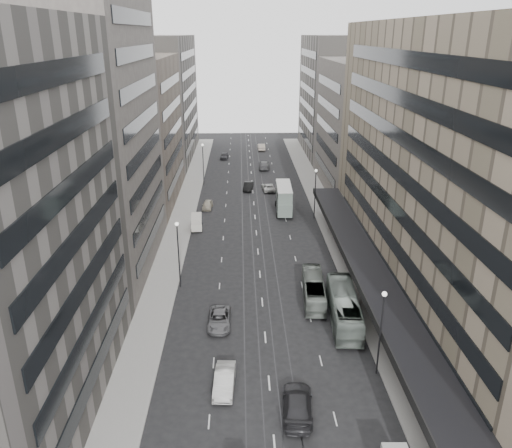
{
  "coord_description": "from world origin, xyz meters",
  "views": [
    {
      "loc": [
        -2.27,
        -41.62,
        28.66
      ],
      "look_at": [
        -0.37,
        18.93,
        5.32
      ],
      "focal_mm": 35.0,
      "sensor_mm": 36.0,
      "label": 1
    }
  ],
  "objects": [
    {
      "name": "ground",
      "position": [
        0.0,
        0.0,
        0.0
      ],
      "size": [
        220.0,
        220.0,
        0.0
      ],
      "primitive_type": "plane",
      "color": "black",
      "rests_on": "ground"
    },
    {
      "name": "sidewalk_right",
      "position": [
        12.0,
        37.5,
        0.07
      ],
      "size": [
        4.0,
        125.0,
        0.15
      ],
      "primitive_type": "cube",
      "color": "gray",
      "rests_on": "ground"
    },
    {
      "name": "sidewalk_left",
      "position": [
        -12.0,
        37.5,
        0.07
      ],
      "size": [
        4.0,
        125.0,
        0.15
      ],
      "primitive_type": "cube",
      "color": "gray",
      "rests_on": "ground"
    },
    {
      "name": "department_store",
      "position": [
        21.45,
        8.0,
        14.95
      ],
      "size": [
        19.2,
        60.0,
        30.0
      ],
      "color": "gray",
      "rests_on": "ground"
    },
    {
      "name": "building_right_mid",
      "position": [
        21.5,
        52.0,
        12.0
      ],
      "size": [
        15.0,
        28.0,
        24.0
      ],
      "primitive_type": "cube",
      "color": "#514A46",
      "rests_on": "ground"
    },
    {
      "name": "building_right_far",
      "position": [
        21.5,
        82.0,
        14.0
      ],
      "size": [
        15.0,
        32.0,
        28.0
      ],
      "primitive_type": "cube",
      "color": "slate",
      "rests_on": "ground"
    },
    {
      "name": "building_left_b",
      "position": [
        -21.5,
        19.0,
        17.0
      ],
      "size": [
        15.0,
        26.0,
        34.0
      ],
      "primitive_type": "cube",
      "color": "#514A46",
      "rests_on": "ground"
    },
    {
      "name": "building_left_c",
      "position": [
        -21.5,
        46.0,
        12.5
      ],
      "size": [
        15.0,
        28.0,
        25.0
      ],
      "primitive_type": "cube",
      "color": "#6E6256",
      "rests_on": "ground"
    },
    {
      "name": "building_left_d",
      "position": [
        -21.5,
        79.0,
        14.0
      ],
      "size": [
        15.0,
        38.0,
        28.0
      ],
      "primitive_type": "cube",
      "color": "slate",
      "rests_on": "ground"
    },
    {
      "name": "lamp_right_near",
      "position": [
        9.7,
        -5.0,
        5.2
      ],
      "size": [
        0.44,
        0.44,
        8.32
      ],
      "color": "#262628",
      "rests_on": "ground"
    },
    {
      "name": "lamp_right_far",
      "position": [
        9.7,
        35.0,
        5.2
      ],
      "size": [
        0.44,
        0.44,
        8.32
      ],
      "color": "#262628",
      "rests_on": "ground"
    },
    {
      "name": "lamp_left_near",
      "position": [
        -9.7,
        12.0,
        5.2
      ],
      "size": [
        0.44,
        0.44,
        8.32
      ],
      "color": "#262628",
      "rests_on": "ground"
    },
    {
      "name": "lamp_left_far",
      "position": [
        -9.7,
        55.0,
        5.2
      ],
      "size": [
        0.44,
        0.44,
        8.32
      ],
      "color": "#262628",
      "rests_on": "ground"
    },
    {
      "name": "bus_near",
      "position": [
        8.43,
        3.86,
        1.61
      ],
      "size": [
        3.6,
        11.74,
        3.22
      ],
      "primitive_type": "imported",
      "rotation": [
        0.0,
        0.0,
        3.06
      ],
      "color": "gray",
      "rests_on": "ground"
    },
    {
      "name": "bus_far",
      "position": [
        5.86,
        8.39,
        1.32
      ],
      "size": [
        2.94,
        9.62,
        2.64
      ],
      "primitive_type": "imported",
      "rotation": [
        0.0,
        0.0,
        3.06
      ],
      "color": "gray",
      "rests_on": "ground"
    },
    {
      "name": "double_decker",
      "position": [
        4.95,
        38.34,
        2.52
      ],
      "size": [
        2.85,
        8.62,
        4.68
      ],
      "rotation": [
        0.0,
        0.0,
        -0.03
      ],
      "color": "slate",
      "rests_on": "ground"
    },
    {
      "name": "panel_van",
      "position": [
        -9.2,
        30.66,
        1.24
      ],
      "size": [
        1.97,
        3.68,
        2.25
      ],
      "rotation": [
        0.0,
        0.0,
        0.07
      ],
      "color": "beige",
      "rests_on": "ground"
    },
    {
      "name": "sedan_1",
      "position": [
        -3.88,
        -6.53,
        0.79
      ],
      "size": [
        1.94,
        4.9,
        1.59
      ],
      "primitive_type": "imported",
      "rotation": [
        0.0,
        0.0,
        -0.06
      ],
      "color": "beige",
      "rests_on": "ground"
    },
    {
      "name": "sedan_2",
      "position": [
        -4.68,
        3.38,
        0.7
      ],
      "size": [
        2.38,
        5.08,
        1.4
      ],
      "primitive_type": "imported",
      "rotation": [
        0.0,
        0.0,
        -0.01
      ],
      "color": "slate",
      "rests_on": "ground"
    },
    {
      "name": "sedan_3",
      "position": [
        2.04,
        -9.72,
        0.86
      ],
      "size": [
        2.96,
        6.13,
        1.72
      ],
      "primitive_type": "imported",
      "rotation": [
        0.0,
        0.0,
        3.05
      ],
      "color": "#252528",
      "rests_on": "ground"
    },
    {
      "name": "sedan_4",
      "position": [
        -8.12,
        40.5,
        0.69
      ],
      "size": [
        1.86,
        4.15,
        1.38
      ],
      "primitive_type": "imported",
      "rotation": [
        0.0,
        0.0,
        -0.06
      ],
      "color": "#AFA691",
      "rests_on": "ground"
    },
    {
      "name": "sedan_5",
      "position": [
        -0.84,
        51.17,
        0.75
      ],
      "size": [
        2.16,
        4.72,
        1.5
      ],
      "primitive_type": "imported",
      "rotation": [
        0.0,
        0.0,
        -0.13
      ],
      "color": "black",
      "rests_on": "ground"
    },
    {
      "name": "sedan_6",
      "position": [
        3.01,
        50.69,
        0.67
      ],
      "size": [
        2.61,
        5.01,
        1.35
      ],
      "primitive_type": "imported",
      "rotation": [
        0.0,
        0.0,
        3.22
      ],
      "color": "#B9B9B5",
      "rests_on": "ground"
    },
    {
      "name": "sedan_7",
      "position": [
        2.95,
        67.33,
        0.84
      ],
      "size": [
        2.54,
        5.84,
        1.67
      ],
      "primitive_type": "imported",
      "rotation": [
        0.0,
        0.0,
        3.11
      ],
      "color": "#545457",
      "rests_on": "ground"
    },
    {
      "name": "sedan_8",
      "position": [
        -6.17,
        76.94,
        0.72
      ],
      "size": [
        2.06,
        4.35,
        1.44
      ],
      "primitive_type": "imported",
      "rotation": [
        0.0,
        0.0,
        -0.09
      ],
      "color": "#28282B",
      "rests_on": "ground"
    },
    {
      "name": "sedan_9",
      "position": [
        3.12,
        86.28,
        0.83
      ],
      "size": [
        1.93,
        5.11,
        1.67
      ],
      "primitive_type": "imported",
      "rotation": [
        0.0,
        0.0,
        3.17
      ],
      "color": "#AEA090",
      "rests_on": "ground"
    }
  ]
}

